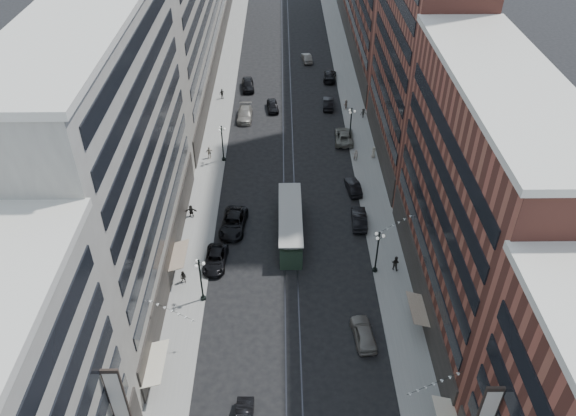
{
  "coord_description": "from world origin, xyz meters",
  "views": [
    {
      "loc": [
        -0.91,
        -12.83,
        42.89
      ],
      "look_at": [
        -0.28,
        37.17,
        5.0
      ],
      "focal_mm": 35.0,
      "sensor_mm": 36.0,
      "label": 1
    }
  ],
  "objects_px": {
    "car_10": "(359,218)",
    "pedestrian_extra_0": "(346,104)",
    "streetcar": "(290,225)",
    "car_13": "(273,106)",
    "pedestrian_8": "(356,155)",
    "car_extra_1": "(353,187)",
    "car_11": "(344,136)",
    "lamppost_sw_far": "(201,279)",
    "pedestrian_5": "(191,211)",
    "car_14": "(307,58)",
    "pedestrian_extra_1": "(222,94)",
    "pedestrian_9": "(363,113)",
    "pedestrian_extra_2": "(374,152)",
    "car_8": "(245,114)",
    "car_4": "(364,333)",
    "car_2": "(215,259)",
    "car_extra_0": "(328,103)",
    "lamppost_se_far": "(377,251)",
    "pedestrian_6": "(209,152)",
    "pedestrian_2": "(183,277)",
    "pedestrian_7": "(395,263)",
    "lamppost_sw_mid": "(222,142)",
    "car_7": "(233,223)",
    "car_12": "(330,76)",
    "car_9": "(248,85)",
    "lamppost_se_mid": "(351,124)"
  },
  "relations": [
    {
      "from": "streetcar",
      "to": "car_12",
      "type": "distance_m",
      "value": 44.6
    },
    {
      "from": "car_7",
      "to": "car_12",
      "type": "bearing_deg",
      "value": 76.72
    },
    {
      "from": "lamppost_se_far",
      "to": "pedestrian_9",
      "type": "xyz_separation_m",
      "value": [
        2.95,
        35.51,
        -2.18
      ]
    },
    {
      "from": "car_2",
      "to": "car_14",
      "type": "distance_m",
      "value": 58.56
    },
    {
      "from": "lamppost_se_far",
      "to": "pedestrian_8",
      "type": "height_order",
      "value": "lamppost_se_far"
    },
    {
      "from": "car_14",
      "to": "pedestrian_8",
      "type": "bearing_deg",
      "value": 91.59
    },
    {
      "from": "pedestrian_2",
      "to": "pedestrian_extra_1",
      "type": "relative_size",
      "value": 0.89
    },
    {
      "from": "pedestrian_extra_0",
      "to": "lamppost_sw_far",
      "type": "bearing_deg",
      "value": 7.17
    },
    {
      "from": "car_extra_0",
      "to": "lamppost_se_far",
      "type": "bearing_deg",
      "value": 97.49
    },
    {
      "from": "lamppost_sw_far",
      "to": "pedestrian_extra_1",
      "type": "bearing_deg",
      "value": 92.21
    },
    {
      "from": "pedestrian_7",
      "to": "pedestrian_5",
      "type": "bearing_deg",
      "value": 9.81
    },
    {
      "from": "car_11",
      "to": "car_extra_0",
      "type": "distance_m",
      "value": 11.06
    },
    {
      "from": "car_extra_0",
      "to": "pedestrian_extra_2",
      "type": "relative_size",
      "value": 2.77
    },
    {
      "from": "car_8",
      "to": "car_4",
      "type": "bearing_deg",
      "value": -72.72
    },
    {
      "from": "car_4",
      "to": "pedestrian_7",
      "type": "relative_size",
      "value": 2.63
    },
    {
      "from": "car_2",
      "to": "car_extra_0",
      "type": "height_order",
      "value": "car_extra_0"
    },
    {
      "from": "car_10",
      "to": "pedestrian_extra_0",
      "type": "relative_size",
      "value": 3.15
    },
    {
      "from": "pedestrian_7",
      "to": "lamppost_sw_mid",
      "type": "bearing_deg",
      "value": -15.41
    },
    {
      "from": "pedestrian_2",
      "to": "car_4",
      "type": "bearing_deg",
      "value": -1.31
    },
    {
      "from": "car_2",
      "to": "car_7",
      "type": "height_order",
      "value": "car_7"
    },
    {
      "from": "car_2",
      "to": "pedestrian_extra_1",
      "type": "height_order",
      "value": "pedestrian_extra_1"
    },
    {
      "from": "lamppost_se_mid",
      "to": "car_13",
      "type": "relative_size",
      "value": 1.26
    },
    {
      "from": "pedestrian_2",
      "to": "car_8",
      "type": "distance_m",
      "value": 37.44
    },
    {
      "from": "lamppost_se_far",
      "to": "pedestrian_extra_2",
      "type": "distance_m",
      "value": 23.79
    },
    {
      "from": "streetcar",
      "to": "pedestrian_extra_1",
      "type": "height_order",
      "value": "streetcar"
    },
    {
      "from": "car_extra_0",
      "to": "car_2",
      "type": "bearing_deg",
      "value": 72.15
    },
    {
      "from": "car_8",
      "to": "pedestrian_extra_2",
      "type": "relative_size",
      "value": 3.34
    },
    {
      "from": "car_11",
      "to": "pedestrian_extra_2",
      "type": "xyz_separation_m",
      "value": [
        3.76,
        -4.9,
        0.2
      ]
    },
    {
      "from": "pedestrian_8",
      "to": "pedestrian_9",
      "type": "distance_m",
      "value": 13.25
    },
    {
      "from": "lamppost_sw_far",
      "to": "pedestrian_extra_2",
      "type": "height_order",
      "value": "lamppost_sw_far"
    },
    {
      "from": "car_11",
      "to": "car_extra_1",
      "type": "xyz_separation_m",
      "value": [
        0.0,
        -13.07,
        -0.07
      ]
    },
    {
      "from": "car_4",
      "to": "car_12",
      "type": "bearing_deg",
      "value": -96.86
    },
    {
      "from": "pedestrian_5",
      "to": "car_8",
      "type": "bearing_deg",
      "value": 76.21
    },
    {
      "from": "car_4",
      "to": "pedestrian_5",
      "type": "xyz_separation_m",
      "value": [
        -18.96,
        19.35,
        0.14
      ]
    },
    {
      "from": "pedestrian_6",
      "to": "pedestrian_extra_1",
      "type": "relative_size",
      "value": 1.04
    },
    {
      "from": "lamppost_sw_mid",
      "to": "pedestrian_2",
      "type": "distance_m",
      "value": 24.73
    },
    {
      "from": "pedestrian_8",
      "to": "car_extra_1",
      "type": "distance_m",
      "value": 7.28
    },
    {
      "from": "car_13",
      "to": "pedestrian_extra_1",
      "type": "height_order",
      "value": "pedestrian_extra_1"
    },
    {
      "from": "streetcar",
      "to": "car_13",
      "type": "relative_size",
      "value": 2.79
    },
    {
      "from": "car_13",
      "to": "car_extra_0",
      "type": "xyz_separation_m",
      "value": [
        9.19,
        0.81,
        0.04
      ]
    },
    {
      "from": "car_10",
      "to": "car_11",
      "type": "relative_size",
      "value": 0.84
    },
    {
      "from": "lamppost_sw_far",
      "to": "lamppost_se_far",
      "type": "relative_size",
      "value": 1.0
    },
    {
      "from": "pedestrian_9",
      "to": "pedestrian_extra_0",
      "type": "bearing_deg",
      "value": 112.42
    },
    {
      "from": "lamppost_sw_far",
      "to": "pedestrian_5",
      "type": "height_order",
      "value": "lamppost_sw_far"
    },
    {
      "from": "lamppost_se_far",
      "to": "car_9",
      "type": "bearing_deg",
      "value": 108.99
    },
    {
      "from": "lamppost_sw_mid",
      "to": "pedestrian_5",
      "type": "relative_size",
      "value": 3.44
    },
    {
      "from": "car_11",
      "to": "car_extra_1",
      "type": "relative_size",
      "value": 1.3
    },
    {
      "from": "lamppost_sw_far",
      "to": "lamppost_sw_mid",
      "type": "height_order",
      "value": "same"
    },
    {
      "from": "car_12",
      "to": "pedestrian_7",
      "type": "xyz_separation_m",
      "value": [
        3.55,
        -50.02,
        0.29
      ]
    },
    {
      "from": "pedestrian_2",
      "to": "car_13",
      "type": "bearing_deg",
      "value": 98.79
    }
  ]
}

